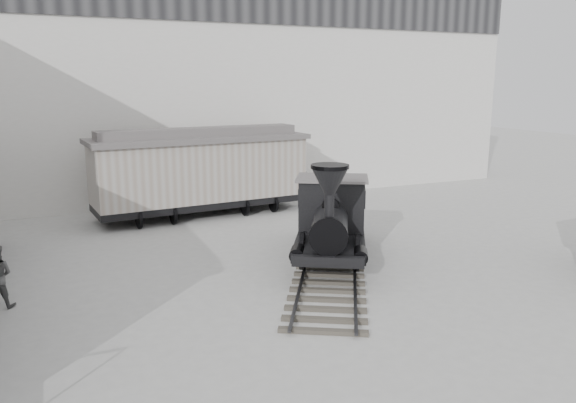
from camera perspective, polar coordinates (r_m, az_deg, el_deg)
name	(u,v)px	position (r m, az deg, el deg)	size (l,w,h in m)	color
ground	(352,316)	(13.69, 6.52, -11.44)	(90.00, 90.00, 0.00)	#9E9E9B
north_wall	(189,79)	(26.56, -10.04, 12.12)	(34.00, 2.51, 11.00)	silver
locomotive	(331,224)	(17.13, 4.41, -2.30)	(6.34, 8.99, 3.26)	#3F3A31
boxcar	(201,170)	(23.33, -8.85, 3.19)	(9.06, 3.49, 3.63)	black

